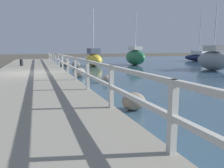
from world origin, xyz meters
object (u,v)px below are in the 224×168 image
at_px(mooring_bollard, 21,62).
at_px(sailboat_gray, 213,60).
at_px(sailboat_navy, 199,57).
at_px(sailboat_yellow, 94,59).
at_px(sailboat_green, 135,57).

xyz_separation_m(mooring_bollard, sailboat_gray, (14.65, -5.46, 0.24)).
bearing_deg(sailboat_navy, mooring_bollard, -176.75).
relative_size(mooring_bollard, sailboat_gray, 0.11).
xyz_separation_m(sailboat_gray, sailboat_yellow, (-8.07, 7.21, -0.12)).
height_order(mooring_bollard, sailboat_yellow, sailboat_yellow).
height_order(sailboat_navy, sailboat_yellow, sailboat_navy).
height_order(mooring_bollard, sailboat_navy, sailboat_navy).
height_order(sailboat_gray, sailboat_navy, sailboat_navy).
bearing_deg(sailboat_green, sailboat_yellow, -179.31).
xyz_separation_m(sailboat_navy, sailboat_yellow, (-15.79, -3.44, 0.14)).
height_order(sailboat_green, sailboat_yellow, sailboat_yellow).
xyz_separation_m(sailboat_green, sailboat_gray, (3.50, -7.29, -0.02)).
bearing_deg(mooring_bollard, sailboat_gray, -20.43).
bearing_deg(sailboat_gray, sailboat_yellow, 147.10).
height_order(sailboat_green, sailboat_navy, sailboat_navy).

